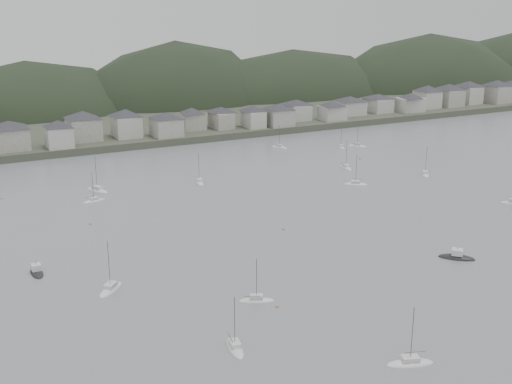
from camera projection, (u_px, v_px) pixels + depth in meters
ground at (436, 320)px, 123.50m from camera, size 900.00×900.00×0.00m
far_shore_land at (81, 104)px, 374.18m from camera, size 900.00×250.00×3.00m
forested_ridge at (103, 133)px, 358.14m from camera, size 851.55×103.94×102.57m
waterfront_town at (245, 114)px, 299.48m from camera, size 451.48×28.46×12.92m
sailboat_lead at (199, 182)px, 217.28m from camera, size 4.15×8.49×11.13m
moored_fleet at (208, 228)px, 173.38m from camera, size 201.81×171.19×13.72m
motor_launch_near at (457, 257)px, 153.16m from camera, size 8.25×8.19×4.03m
motor_launch_far at (37, 272)px, 144.73m from camera, size 2.78×7.31×3.75m
mooring_buoys at (233, 236)px, 167.56m from camera, size 144.45×118.69×0.70m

